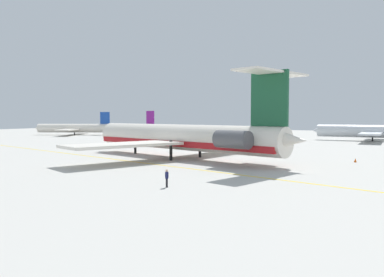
% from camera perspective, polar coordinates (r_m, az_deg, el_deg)
% --- Properties ---
extents(ground, '(284.61, 284.61, 0.00)m').
position_cam_1_polar(ground, '(54.72, -9.44, -3.63)').
color(ground, '#B7B5AD').
extents(main_jetliner, '(41.01, 36.81, 12.21)m').
position_cam_1_polar(main_jetliner, '(59.86, -0.91, 0.20)').
color(main_jetliner, silver).
rests_on(main_jetliner, ground).
extents(airliner_far_left, '(25.30, 25.56, 8.02)m').
position_cam_1_polar(airliner_far_left, '(143.81, -16.98, 1.45)').
color(airliner_far_left, silver).
rests_on(airliner_far_left, ground).
extents(airliner_mid_left, '(27.35, 27.31, 8.25)m').
position_cam_1_polar(airliner_mid_left, '(118.01, -2.16, 1.26)').
color(airliner_mid_left, white).
rests_on(airliner_mid_left, ground).
extents(airliner_mid_right, '(29.28, 28.85, 8.78)m').
position_cam_1_polar(airliner_mid_right, '(113.20, 24.35, 0.97)').
color(airliner_mid_right, silver).
rests_on(airliner_mid_right, ground).
extents(ground_crew_near_tail, '(0.41, 0.27, 1.68)m').
position_cam_1_polar(ground_crew_near_tail, '(36.10, -3.68, -5.43)').
color(ground_crew_near_tail, black).
rests_on(ground_crew_near_tail, ground).
extents(safety_cone_nose, '(0.40, 0.40, 0.55)m').
position_cam_1_polar(safety_cone_nose, '(60.24, 22.63, -2.94)').
color(safety_cone_nose, '#EA590F').
rests_on(safety_cone_nose, ground).
extents(taxiway_centreline, '(103.71, 29.90, 0.01)m').
position_cam_1_polar(taxiway_centreline, '(53.95, -5.87, -3.69)').
color(taxiway_centreline, gold).
rests_on(taxiway_centreline, ground).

